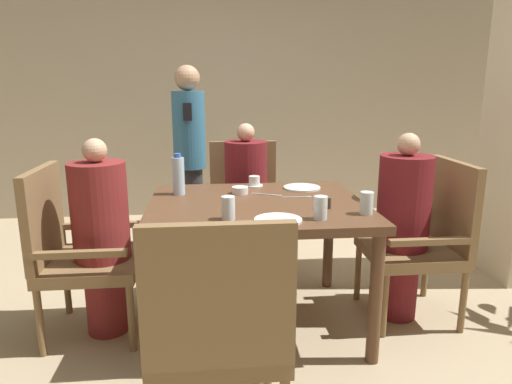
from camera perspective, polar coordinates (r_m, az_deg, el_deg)
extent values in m
plane|color=tan|center=(2.97, 0.11, -15.91)|extent=(16.00, 16.00, 0.00)
cube|color=tan|center=(5.15, -2.92, 12.73)|extent=(8.00, 0.06, 2.80)
cube|color=brown|center=(2.69, 0.12, -1.82)|extent=(1.26, 1.07, 0.05)
cylinder|color=brown|center=(2.39, -12.83, -14.19)|extent=(0.07, 0.07, 0.72)
cylinder|color=brown|center=(2.51, 14.71, -12.84)|extent=(0.07, 0.07, 0.72)
cylinder|color=brown|center=(3.26, -10.87, -6.45)|extent=(0.07, 0.07, 0.72)
cylinder|color=brown|center=(3.35, 9.05, -5.81)|extent=(0.07, 0.07, 0.72)
cube|color=brown|center=(2.86, -19.67, -8.42)|extent=(0.54, 0.54, 0.07)
cube|color=brown|center=(2.84, -25.08, -2.64)|extent=(0.05, 0.54, 0.53)
cube|color=brown|center=(3.04, -18.80, -3.96)|extent=(0.49, 0.04, 0.04)
cube|color=brown|center=(2.58, -21.23, -7.25)|extent=(0.49, 0.04, 0.04)
cylinder|color=brown|center=(3.12, -13.90, -10.79)|extent=(0.04, 0.04, 0.40)
cylinder|color=brown|center=(2.69, -15.32, -14.96)|extent=(0.04, 0.04, 0.40)
cylinder|color=brown|center=(3.22, -22.57, -10.64)|extent=(0.04, 0.04, 0.40)
cylinder|color=brown|center=(2.81, -25.40, -14.54)|extent=(0.04, 0.04, 0.40)
cylinder|color=maroon|center=(2.92, -18.19, -12.04)|extent=(0.24, 0.24, 0.47)
cylinder|color=maroon|center=(2.75, -18.96, -2.27)|extent=(0.32, 0.32, 0.56)
sphere|color=tan|center=(2.68, -19.52, 4.94)|extent=(0.13, 0.13, 0.13)
cube|color=brown|center=(3.60, -1.32, -3.13)|extent=(0.54, 0.54, 0.07)
cube|color=brown|center=(3.78, -1.65, 2.34)|extent=(0.54, 0.05, 0.53)
cube|color=brown|center=(3.59, 2.67, -0.64)|extent=(0.04, 0.49, 0.04)
cube|color=brown|center=(3.55, -5.38, -0.84)|extent=(0.04, 0.49, 0.04)
cylinder|color=brown|center=(3.48, 3.02, -7.81)|extent=(0.04, 0.04, 0.40)
cylinder|color=brown|center=(3.44, -5.03, -8.09)|extent=(0.04, 0.04, 0.40)
cylinder|color=brown|center=(3.93, 1.94, -5.29)|extent=(0.04, 0.04, 0.40)
cylinder|color=brown|center=(3.90, -5.15, -5.51)|extent=(0.04, 0.04, 0.40)
cylinder|color=maroon|center=(3.61, -1.23, -6.41)|extent=(0.24, 0.24, 0.47)
cylinder|color=maroon|center=(3.47, -1.27, 1.66)|extent=(0.32, 0.32, 0.57)
sphere|color=tan|center=(3.42, -1.30, 7.46)|extent=(0.13, 0.13, 0.13)
cube|color=brown|center=(3.03, 18.64, -7.07)|extent=(0.54, 0.54, 0.07)
cube|color=brown|center=(3.06, 23.35, -1.38)|extent=(0.05, 0.54, 0.53)
cube|color=brown|center=(2.77, 21.00, -5.80)|extent=(0.49, 0.04, 0.04)
cube|color=brown|center=(3.21, 17.02, -2.95)|extent=(0.49, 0.04, 0.04)
cylinder|color=brown|center=(2.83, 15.74, -13.50)|extent=(0.04, 0.04, 0.40)
cylinder|color=brown|center=(3.24, 12.62, -9.77)|extent=(0.04, 0.04, 0.40)
cylinder|color=brown|center=(3.03, 24.47, -12.36)|extent=(0.04, 0.04, 0.40)
cylinder|color=brown|center=(3.42, 20.42, -9.07)|extent=(0.04, 0.04, 0.40)
cylinder|color=maroon|center=(3.08, 17.33, -10.60)|extent=(0.24, 0.24, 0.47)
cylinder|color=maroon|center=(2.92, 18.03, -1.22)|extent=(0.32, 0.32, 0.57)
sphere|color=tan|center=(2.85, 18.54, 5.68)|extent=(0.13, 0.13, 0.13)
cube|color=brown|center=(1.99, -4.74, -17.56)|extent=(0.54, 0.54, 0.07)
cube|color=brown|center=(1.63, -4.76, -12.96)|extent=(0.54, 0.05, 0.53)
cube|color=brown|center=(1.93, -12.53, -13.66)|extent=(0.04, 0.49, 0.04)
cube|color=brown|center=(1.94, 2.84, -13.27)|extent=(0.04, 0.49, 0.04)
cylinder|color=brown|center=(2.33, -11.07, -19.49)|extent=(0.04, 0.04, 0.40)
cylinder|color=brown|center=(2.33, 1.53, -19.17)|extent=(0.04, 0.04, 0.40)
cylinder|color=#2D2D33|center=(4.03, -8.05, -2.26)|extent=(0.21, 0.21, 0.75)
cylinder|color=teal|center=(3.91, -8.39, 7.67)|extent=(0.27, 0.27, 0.64)
sphere|color=tan|center=(3.89, -8.60, 13.92)|extent=(0.21, 0.21, 0.21)
cube|color=black|center=(3.73, -8.58, 9.87)|extent=(0.07, 0.01, 0.14)
cylinder|color=white|center=(3.05, 5.77, 0.55)|extent=(0.24, 0.24, 0.01)
cylinder|color=white|center=(2.32, 2.77, -3.52)|extent=(0.24, 0.24, 0.01)
cylinder|color=white|center=(3.11, -0.21, 0.81)|extent=(0.12, 0.12, 0.01)
cylinder|color=white|center=(3.10, -0.21, 1.44)|extent=(0.07, 0.07, 0.06)
cylinder|color=white|center=(2.89, -2.01, 0.23)|extent=(0.10, 0.10, 0.04)
cylinder|color=silver|center=(2.89, -9.68, 1.98)|extent=(0.08, 0.08, 0.23)
cylinder|color=#3359B2|center=(2.87, -9.78, 4.51)|extent=(0.04, 0.04, 0.03)
cylinder|color=silver|center=(2.50, 13.66, -1.35)|extent=(0.07, 0.07, 0.12)
cylinder|color=silver|center=(2.33, -3.49, -2.00)|extent=(0.07, 0.07, 0.12)
cylinder|color=silver|center=(2.36, 8.07, -1.96)|extent=(0.07, 0.07, 0.12)
cylinder|color=white|center=(2.56, 8.23, -1.37)|extent=(0.03, 0.03, 0.07)
cylinder|color=#4C3D2D|center=(2.57, 9.08, -1.38)|extent=(0.03, 0.03, 0.06)
cube|color=silver|center=(2.80, 4.90, -0.64)|extent=(0.17, 0.01, 0.00)
cube|color=silver|center=(2.82, 6.58, -0.60)|extent=(0.04, 0.02, 0.00)
cube|color=silver|center=(2.87, 1.04, -0.28)|extent=(0.15, 0.08, 0.00)
cube|color=silver|center=(2.84, 2.63, -0.42)|extent=(0.06, 0.04, 0.00)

